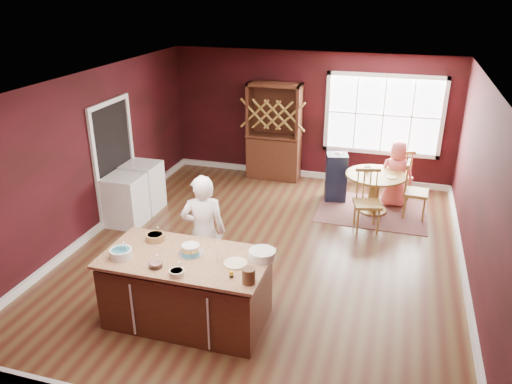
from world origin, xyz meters
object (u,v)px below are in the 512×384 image
layer_cake (191,250)px  high_chair (336,176)px  washer (125,200)px  dining_table (375,185)px  kitchen_island (187,290)px  seated_woman (396,174)px  chair_east (416,190)px  baker (204,232)px  toddler (338,161)px  hutch (274,132)px  chair_south (368,201)px  dryer (143,187)px  chair_north (399,173)px

layer_cake → high_chair: size_ratio=0.31×
washer → layer_cake: bearing=-44.4°
dining_table → kitchen_island: bearing=-116.8°
dining_table → seated_woman: (0.36, 0.43, 0.11)m
chair_east → layer_cake: bearing=149.0°
baker → toddler: bearing=-130.3°
hutch → layer_cake: bearing=-87.0°
washer → high_chair: bearing=32.0°
chair_south → seated_woman: size_ratio=0.84×
high_chair → toddler: bearing=-77.9°
chair_east → chair_south: (-0.80, -0.78, 0.01)m
kitchen_island → dryer: bearing=126.8°
high_chair → toddler: (0.01, -0.03, 0.32)m
hutch → washer: (-1.93, -2.94, -0.59)m
hutch → dryer: bearing=-130.0°
chair_east → hutch: (-2.97, 1.20, 0.51)m
high_chair → dryer: high_chair is taller
chair_east → chair_south: size_ratio=0.98×
chair_east → chair_north: 0.87m
chair_east → dryer: 5.02m
high_chair → washer: high_chair is taller
layer_cake → high_chair: 4.47m
dining_table → washer: 4.51m
layer_cake → high_chair: (1.20, 4.28, -0.49)m
layer_cake → dryer: size_ratio=0.34×
toddler → kitchen_island: bearing=-106.2°
kitchen_island → chair_east: (2.74, 3.97, 0.09)m
dining_table → hutch: 2.58m
kitchen_island → dining_table: 4.45m
kitchen_island → toddler: 4.52m
chair_east → baker: bearing=142.0°
layer_cake → kitchen_island: bearing=-120.0°
chair_east → dryer: bearing=106.4°
dining_table → chair_north: bearing=62.9°
baker → hutch: hutch is taller
chair_east → seated_woman: 0.59m
layer_cake → chair_south: chair_south is taller
baker → kitchen_island: bearing=76.6°
high_chair → dryer: size_ratio=1.08×
baker → seated_woman: bearing=-143.6°
dryer → washer: bearing=-90.0°
chair_south → chair_north: chair_south is taller
hutch → dryer: 3.06m
hutch → chair_south: bearing=-42.5°
chair_south → seated_woman: seated_woman is taller
chair_south → hutch: hutch is taller
high_chair → washer: size_ratio=1.10×
kitchen_island → high_chair: size_ratio=2.06×
dining_table → chair_east: chair_east is taller
layer_cake → washer: 3.12m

